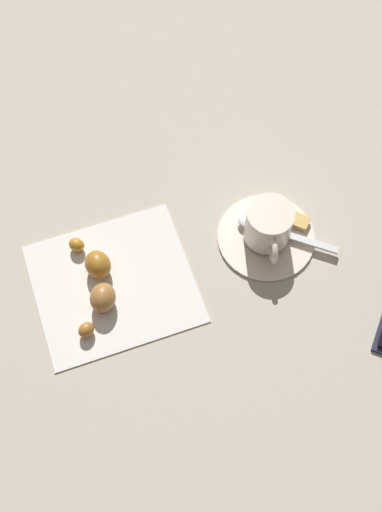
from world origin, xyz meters
TOP-DOWN VIEW (x-y plane):
  - ground_plane at (0.00, 0.00)m, footprint 1.80×1.80m
  - saucer at (0.08, -0.04)m, footprint 0.12×0.12m
  - espresso_cup at (0.08, -0.05)m, footprint 0.06×0.08m
  - teaspoon at (0.09, -0.04)m, footprint 0.09×0.12m
  - sugar_packet at (0.12, -0.04)m, footprint 0.05×0.06m
  - napkin at (-0.11, 0.02)m, footprint 0.23×0.22m
  - croissant at (-0.13, 0.02)m, footprint 0.09×0.13m

SIDE VIEW (x-z plane):
  - ground_plane at x=0.00m, z-range 0.00..0.00m
  - napkin at x=-0.11m, z-range 0.00..0.00m
  - saucer at x=0.08m, z-range 0.00..0.01m
  - teaspoon at x=0.09m, z-range 0.01..0.02m
  - sugar_packet at x=0.12m, z-range 0.01..0.02m
  - croissant at x=-0.13m, z-range 0.00..0.04m
  - espresso_cup at x=0.08m, z-range 0.01..0.06m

